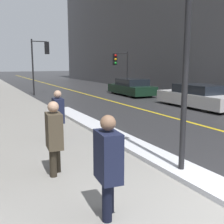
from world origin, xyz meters
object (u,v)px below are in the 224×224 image
at_px(traffic_light_near, 41,55).
at_px(parked_car_dark_green, 131,87).
at_px(traffic_light_far, 119,63).
at_px(pedestrian_with_shoulder_bag, 58,113).
at_px(pedestrian_nearside, 54,135).
at_px(lamp_post, 188,18).
at_px(parked_car_white, 197,97).
at_px(pedestrian_trailing, 108,162).

distance_m(traffic_light_near, parked_car_dark_green, 7.03).
distance_m(traffic_light_far, pedestrian_with_shoulder_bag, 14.27).
bearing_deg(traffic_light_near, pedestrian_nearside, -104.90).
bearing_deg(lamp_post, traffic_light_near, 87.12).
xyz_separation_m(traffic_light_far, parked_car_white, (0.21, -8.46, -1.73)).
relative_size(traffic_light_near, pedestrian_nearside, 2.57).
bearing_deg(parked_car_white, pedestrian_trailing, 129.77).
distance_m(traffic_light_near, parked_car_white, 11.76).
height_order(pedestrian_nearside, parked_car_white, pedestrian_nearside).
xyz_separation_m(lamp_post, pedestrian_with_shoulder_bag, (-1.61, 3.70, -2.34)).
bearing_deg(parked_car_white, traffic_light_near, 30.38).
distance_m(pedestrian_trailing, pedestrian_with_shoulder_bag, 4.56).
xyz_separation_m(traffic_light_near, parked_car_dark_green, (5.71, -3.36, -2.34)).
height_order(pedestrian_with_shoulder_bag, parked_car_dark_green, pedestrian_with_shoulder_bag).
bearing_deg(traffic_light_far, lamp_post, 68.74).
bearing_deg(pedestrian_trailing, traffic_light_near, 176.07).
xyz_separation_m(lamp_post, traffic_light_far, (6.60, 15.27, -0.88)).
bearing_deg(pedestrian_nearside, traffic_light_far, 153.14).
height_order(pedestrian_trailing, parked_car_white, pedestrian_trailing).
xyz_separation_m(pedestrian_trailing, pedestrian_with_shoulder_bag, (0.51, 4.53, -0.03)).
relative_size(traffic_light_near, traffic_light_far, 1.25).
distance_m(pedestrian_with_shoulder_bag, parked_car_dark_green, 12.61).
relative_size(parked_car_white, parked_car_dark_green, 1.10).
relative_size(pedestrian_trailing, pedestrian_nearside, 1.02).
height_order(lamp_post, traffic_light_near, lamp_post).
distance_m(pedestrian_trailing, parked_car_white, 11.76).
height_order(traffic_light_near, parked_car_dark_green, traffic_light_near).
distance_m(pedestrian_trailing, pedestrian_nearside, 2.01).
relative_size(lamp_post, pedestrian_nearside, 3.44).
height_order(traffic_light_far, pedestrian_with_shoulder_bag, traffic_light_far).
distance_m(pedestrian_nearside, parked_car_white, 10.81).
bearing_deg(parked_car_dark_green, traffic_light_near, 60.49).
bearing_deg(pedestrian_with_shoulder_bag, traffic_light_near, 174.99).
relative_size(pedestrian_with_shoulder_bag, parked_car_white, 0.33).
distance_m(lamp_post, parked_car_white, 9.98).
relative_size(traffic_light_far, pedestrian_nearside, 2.05).
xyz_separation_m(pedestrian_nearside, parked_car_dark_green, (8.96, 12.15, -0.30)).
relative_size(traffic_light_far, parked_car_dark_green, 0.75).
xyz_separation_m(pedestrian_trailing, pedestrian_nearside, (-0.28, 2.00, -0.01)).
bearing_deg(traffic_light_far, pedestrian_nearside, 59.57).
bearing_deg(traffic_light_far, traffic_light_near, -11.56).
bearing_deg(parked_car_white, traffic_light_far, 0.61).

